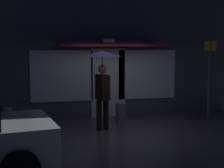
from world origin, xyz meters
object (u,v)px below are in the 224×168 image
object	(u,v)px
street_sign_post	(209,73)
sidewalk_bollard_2	(8,116)
sidewalk_bollard	(121,113)
person_with_umbrella	(102,72)

from	to	relation	value
street_sign_post	sidewalk_bollard_2	bearing A→B (deg)	175.61
sidewalk_bollard_2	sidewalk_bollard	bearing A→B (deg)	-5.60
sidewalk_bollard	street_sign_post	bearing A→B (deg)	-2.98
sidewalk_bollard_2	person_with_umbrella	bearing A→B (deg)	-24.18
person_with_umbrella	street_sign_post	distance (m)	3.61
person_with_umbrella	sidewalk_bollard_2	distance (m)	3.09
person_with_umbrella	sidewalk_bollard	xyz separation A→B (m)	(0.72, 0.82, -1.30)
street_sign_post	sidewalk_bollard	world-z (taller)	street_sign_post
sidewalk_bollard	sidewalk_bollard_2	world-z (taller)	sidewalk_bollard
street_sign_post	sidewalk_bollard	xyz separation A→B (m)	(-2.82, 0.15, -1.14)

